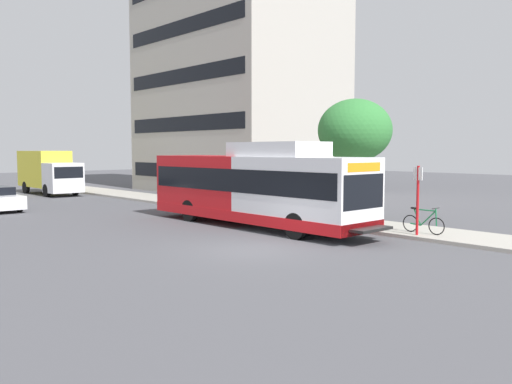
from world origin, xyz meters
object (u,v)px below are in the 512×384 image
box_truck_background (49,171)px  bicycle_parked (423,222)px  transit_bus (255,187)px  street_tree_near_stop (355,131)px  bus_stop_sign_pole (418,195)px

box_truck_background → bicycle_parked: bearing=-84.1°
transit_bus → box_truck_background: bearing=90.4°
bicycle_parked → box_truck_background: size_ratio=0.25×
bicycle_parked → street_tree_near_stop: 6.02m
street_tree_near_stop → transit_bus: bearing=156.8°
transit_bus → bicycle_parked: (2.86, -6.42, -1.14)m
transit_bus → box_truck_background: transit_bus is taller
transit_bus → bus_stop_sign_pole: bearing=-70.1°
box_truck_background → street_tree_near_stop: bearing=-79.3°
box_truck_background → bus_stop_sign_pole: bearing=-85.1°
street_tree_near_stop → box_truck_background: bearing=100.7°
bicycle_parked → street_tree_near_stop: size_ratio=0.32×
transit_bus → street_tree_near_stop: (4.47, -1.92, 2.50)m
bus_stop_sign_pole → box_truck_background: 29.32m
bicycle_parked → street_tree_near_stop: street_tree_near_stop is taller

